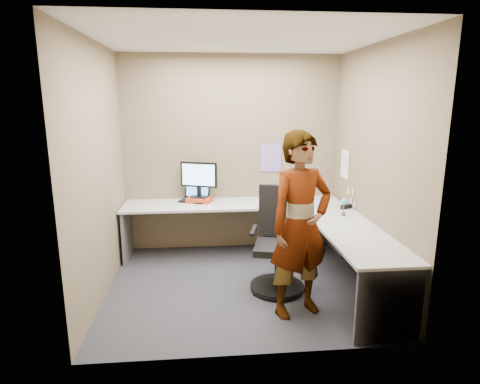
{
  "coord_description": "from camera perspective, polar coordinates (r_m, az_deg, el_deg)",
  "views": [
    {
      "loc": [
        -0.4,
        -4.26,
        2.1
      ],
      "look_at": [
        0.02,
        0.25,
        1.05
      ],
      "focal_mm": 30.0,
      "sensor_mm": 36.0,
      "label": 1
    }
  ],
  "objects": [
    {
      "name": "wall_left",
      "position": [
        4.46,
        -19.49,
        2.63
      ],
      "size": [
        0.0,
        2.7,
        2.7
      ],
      "primitive_type": "plane",
      "rotation": [
        1.57,
        0.0,
        1.57
      ],
      "color": "brown",
      "rests_on": "ground"
    },
    {
      "name": "desk",
      "position": [
        4.96,
        4.71,
        -4.75
      ],
      "size": [
        2.98,
        2.58,
        0.73
      ],
      "color": "#AEAEAE",
      "rests_on": "ground"
    },
    {
      "name": "stapler",
      "position": [
        5.31,
        14.85,
        -2.03
      ],
      "size": [
        0.15,
        0.09,
        0.05
      ],
      "primitive_type": "cube",
      "rotation": [
        0.0,
        0.0,
        0.35
      ],
      "color": "black",
      "rests_on": "desk"
    },
    {
      "name": "sticky_note_b",
      "position": [
        5.37,
        15.5,
        -1.22
      ],
      "size": [
        0.01,
        0.07,
        0.07
      ],
      "primitive_type": "cube",
      "color": "pink",
      "rests_on": "wall_right"
    },
    {
      "name": "calendar_purple",
      "position": [
        5.68,
        4.41,
        4.92
      ],
      "size": [
        0.3,
        0.01,
        0.4
      ],
      "primitive_type": "cube",
      "color": "#846BB7",
      "rests_on": "wall_back"
    },
    {
      "name": "wall_back",
      "position": [
        5.62,
        -1.16,
        5.39
      ],
      "size": [
        3.0,
        0.0,
        3.0
      ],
      "primitive_type": "plane",
      "rotation": [
        1.57,
        0.0,
        0.0
      ],
      "color": "brown",
      "rests_on": "ground"
    },
    {
      "name": "sticky_note_d",
      "position": [
        5.44,
        15.2,
        0.05
      ],
      "size": [
        0.01,
        0.07,
        0.07
      ],
      "primitive_type": "cube",
      "color": "#F2E059",
      "rests_on": "wall_right"
    },
    {
      "name": "office_chair",
      "position": [
        4.55,
        5.45,
        -8.03
      ],
      "size": [
        0.64,
        0.62,
        1.14
      ],
      "rotation": [
        0.0,
        0.0,
        -0.24
      ],
      "color": "black",
      "rests_on": "ground"
    },
    {
      "name": "origami",
      "position": [
        5.18,
        -4.42,
        -1.96
      ],
      "size": [
        0.1,
        0.1,
        0.06
      ],
      "primitive_type": "cone",
      "color": "white",
      "rests_on": "desk"
    },
    {
      "name": "sticky_note_c",
      "position": [
        5.27,
        15.95,
        -1.75
      ],
      "size": [
        0.01,
        0.07,
        0.07
      ],
      "primitive_type": "cube",
      "color": "pink",
      "rests_on": "wall_right"
    },
    {
      "name": "paper_ream",
      "position": [
        5.5,
        -5.79,
        -1.1
      ],
      "size": [
        0.38,
        0.32,
        0.06
      ],
      "primitive_type": "cube",
      "rotation": [
        0.0,
        0.0,
        -0.33
      ],
      "color": "#BE3613",
      "rests_on": "desk"
    },
    {
      "name": "monitor",
      "position": [
        5.45,
        -5.87,
        2.18
      ],
      "size": [
        0.49,
        0.23,
        0.48
      ],
      "rotation": [
        0.0,
        0.0,
        -0.33
      ],
      "color": "black",
      "rests_on": "paper_ream"
    },
    {
      "name": "calendar_white",
      "position": [
        5.56,
        14.69,
        3.83
      ],
      "size": [
        0.01,
        0.28,
        0.38
      ],
      "primitive_type": "cube",
      "color": "white",
      "rests_on": "wall_right"
    },
    {
      "name": "flower",
      "position": [
        4.96,
        14.54,
        -1.69
      ],
      "size": [
        0.07,
        0.07,
        0.22
      ],
      "color": "brown",
      "rests_on": "desk"
    },
    {
      "name": "trackball_mouse",
      "position": [
        5.43,
        -5.45,
        -1.34
      ],
      "size": [
        0.12,
        0.08,
        0.07
      ],
      "color": "#B7B7BC",
      "rests_on": "desk"
    },
    {
      "name": "sticky_note_a",
      "position": [
        5.29,
        15.78,
        0.01
      ],
      "size": [
        0.01,
        0.07,
        0.07
      ],
      "primitive_type": "cube",
      "color": "#F2E059",
      "rests_on": "wall_right"
    },
    {
      "name": "wall_right",
      "position": [
        4.72,
        18.55,
        3.24
      ],
      "size": [
        0.0,
        2.7,
        2.7
      ],
      "primitive_type": "plane",
      "rotation": [
        1.57,
        0.0,
        -1.57
      ],
      "color": "brown",
      "rests_on": "ground"
    },
    {
      "name": "ceiling",
      "position": [
        4.32,
        0.09,
        21.04
      ],
      "size": [
        3.0,
        3.0,
        0.0
      ],
      "primitive_type": "plane",
      "rotation": [
        3.14,
        0.0,
        0.0
      ],
      "color": "white",
      "rests_on": "wall_back"
    },
    {
      "name": "laptop",
      "position": [
        5.59,
        -6.33,
        -0.52
      ],
      "size": [
        0.45,
        0.42,
        0.26
      ],
      "rotation": [
        0.0,
        0.0,
        -0.38
      ],
      "color": "black",
      "rests_on": "desk"
    },
    {
      "name": "ground",
      "position": [
        4.76,
        0.08,
        -13.09
      ],
      "size": [
        3.0,
        3.0,
        0.0
      ],
      "primitive_type": "plane",
      "color": "#29292E",
      "rests_on": "ground"
    },
    {
      "name": "person",
      "position": [
        3.92,
        8.58,
        -4.73
      ],
      "size": [
        0.78,
        0.64,
        1.83
      ],
      "primitive_type": "imported",
      "rotation": [
        0.0,
        0.0,
        0.36
      ],
      "color": "#999399",
      "rests_on": "ground"
    }
  ]
}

